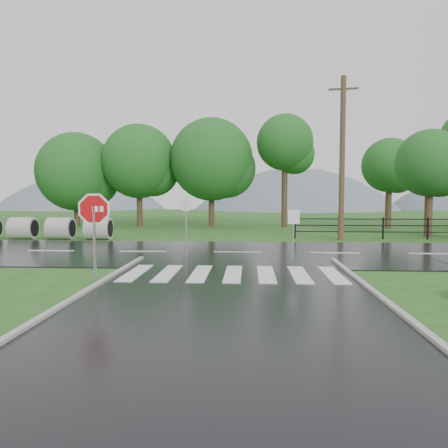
{
  "coord_description": "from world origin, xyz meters",
  "views": [
    {
      "loc": [
        0.48,
        -8.08,
        2.49
      ],
      "look_at": [
        -0.34,
        6.0,
        1.5
      ],
      "focal_mm": 35.0,
      "sensor_mm": 36.0,
      "label": 1
    }
  ],
  "objects": [
    {
      "name": "main_road",
      "position": [
        0.0,
        10.0,
        0.0
      ],
      "size": [
        90.0,
        8.0,
        0.04
      ],
      "primitive_type": "cube",
      "color": "black",
      "rests_on": "ground"
    },
    {
      "name": "ground",
      "position": [
        0.0,
        0.0,
        0.0
      ],
      "size": [
        120.0,
        120.0,
        0.0
      ],
      "primitive_type": "plane",
      "color": "#275A1E",
      "rests_on": "ground"
    },
    {
      "name": "fence_west",
      "position": [
        7.75,
        16.0,
        0.72
      ],
      "size": [
        9.58,
        0.08,
        1.2
      ],
      "color": "black",
      "rests_on": "ground"
    },
    {
      "name": "culvert_pipes",
      "position": [
        -11.87,
        15.0,
        0.6
      ],
      "size": [
        9.7,
        1.2,
        1.2
      ],
      "color": "#9E9B93",
      "rests_on": "ground"
    },
    {
      "name": "reg_sign_round",
      "position": [
        -1.96,
        8.66,
        1.47
      ],
      "size": [
        0.54,
        0.11,
        2.34
      ],
      "color": "#939399",
      "rests_on": "ground"
    },
    {
      "name": "reg_sign_small",
      "position": [
        2.09,
        7.79,
        1.37
      ],
      "size": [
        0.42,
        0.06,
        1.9
      ],
      "color": "#939399",
      "rests_on": "ground"
    },
    {
      "name": "stop_sign",
      "position": [
        -3.77,
        3.63,
        1.85
      ],
      "size": [
        1.17,
        0.21,
        2.66
      ],
      "color": "#939399",
      "rests_on": "ground"
    },
    {
      "name": "hills",
      "position": [
        3.49,
        65.0,
        -15.54
      ],
      "size": [
        102.0,
        48.0,
        48.0
      ],
      "color": "slate",
      "rests_on": "ground"
    },
    {
      "name": "entrance_tree_left",
      "position": [
        10.73,
        17.5,
        4.19
      ],
      "size": [
        3.83,
        3.83,
        6.13
      ],
      "color": "#3D2B1C",
      "rests_on": "ground"
    },
    {
      "name": "crosswalk",
      "position": [
        0.0,
        5.0,
        0.06
      ],
      "size": [
        6.5,
        2.8,
        0.02
      ],
      "color": "silver",
      "rests_on": "ground"
    },
    {
      "name": "utility_pole_east",
      "position": [
        5.38,
        15.5,
        4.38
      ],
      "size": [
        1.53,
        0.32,
        8.63
      ],
      "color": "#473523",
      "rests_on": "ground"
    },
    {
      "name": "treeline",
      "position": [
        1.0,
        24.0,
        0.0
      ],
      "size": [
        83.2,
        5.2,
        10.0
      ],
      "color": "#1B571E",
      "rests_on": "ground"
    }
  ]
}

